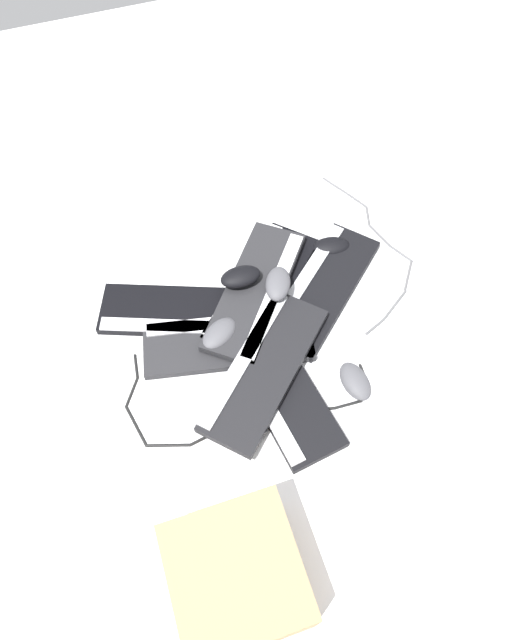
% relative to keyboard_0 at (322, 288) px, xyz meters
% --- Properties ---
extents(ground_plane, '(3.20, 3.20, 0.00)m').
position_rel_keyboard_0_xyz_m(ground_plane, '(-0.19, -0.04, -0.01)').
color(ground_plane, white).
extents(keyboard_0, '(0.43, 0.40, 0.03)m').
position_rel_keyboard_0_xyz_m(keyboard_0, '(0.00, 0.00, 0.00)').
color(keyboard_0, black).
rests_on(keyboard_0, ground).
extents(keyboard_1, '(0.42, 0.41, 0.03)m').
position_rel_keyboard_0_xyz_m(keyboard_1, '(-0.16, 0.06, 0.00)').
color(keyboard_1, black).
rests_on(keyboard_1, ground).
extents(keyboard_2, '(0.46, 0.30, 0.03)m').
position_rel_keyboard_0_xyz_m(keyboard_2, '(-0.39, 0.05, 0.00)').
color(keyboard_2, black).
rests_on(keyboard_2, ground).
extents(keyboard_3, '(0.46, 0.24, 0.03)m').
position_rel_keyboard_0_xyz_m(keyboard_3, '(-0.30, -0.08, 0.00)').
color(keyboard_3, '#232326').
rests_on(keyboard_3, ground).
extents(keyboard_4, '(0.20, 0.46, 0.03)m').
position_rel_keyboard_0_xyz_m(keyboard_4, '(-0.22, -0.23, 0.00)').
color(keyboard_4, black).
rests_on(keyboard_4, ground).
extents(keyboard_5, '(0.39, 0.44, 0.03)m').
position_rel_keyboard_0_xyz_m(keyboard_5, '(-0.19, 0.04, 0.03)').
color(keyboard_5, '#232326').
rests_on(keyboard_5, keyboard_1).
extents(keyboard_6, '(0.42, 0.41, 0.03)m').
position_rel_keyboard_0_xyz_m(keyboard_6, '(-0.24, -0.19, 0.03)').
color(keyboard_6, black).
rests_on(keyboard_6, keyboard_4).
extents(mouse_0, '(0.12, 0.09, 0.04)m').
position_rel_keyboard_0_xyz_m(mouse_0, '(0.08, 0.12, 0.01)').
color(mouse_0, black).
rests_on(mouse_0, ground).
extents(mouse_1, '(0.13, 0.11, 0.04)m').
position_rel_keyboard_0_xyz_m(mouse_1, '(-0.32, -0.06, 0.04)').
color(mouse_1, '#4C4C51').
rests_on(mouse_1, keyboard_3).
extents(mouse_2, '(0.07, 0.11, 0.04)m').
position_rel_keyboard_0_xyz_m(mouse_2, '(-0.04, -0.29, 0.01)').
color(mouse_2, '#4C4C51').
rests_on(mouse_2, ground).
extents(mouse_3, '(0.11, 0.07, 0.04)m').
position_rel_keyboard_0_xyz_m(mouse_3, '(-0.22, 0.07, 0.07)').
color(mouse_3, black).
rests_on(mouse_3, keyboard_5).
extents(mouse_4, '(0.11, 0.13, 0.04)m').
position_rel_keyboard_0_xyz_m(mouse_4, '(-0.13, 0.01, 0.07)').
color(mouse_4, '#4C4C51').
rests_on(mouse_4, keyboard_5).
extents(cable_0, '(0.24, 0.58, 0.01)m').
position_rel_keyboard_0_xyz_m(cable_0, '(0.21, 0.08, -0.01)').
color(cable_0, '#59595B').
rests_on(cable_0, ground).
extents(cable_1, '(0.60, 0.32, 0.01)m').
position_rel_keyboard_0_xyz_m(cable_1, '(-0.35, -0.26, -0.01)').
color(cable_1, black).
rests_on(cable_1, ground).
extents(cardboard_box, '(0.26, 0.26, 0.16)m').
position_rel_keyboard_0_xyz_m(cardboard_box, '(-0.46, -0.63, 0.07)').
color(cardboard_box, tan).
rests_on(cardboard_box, ground).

